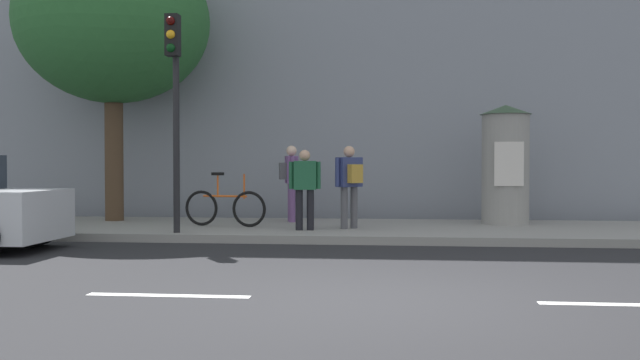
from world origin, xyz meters
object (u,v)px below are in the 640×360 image
at_px(street_tree, 113,22).
at_px(pedestrian_near_pole, 350,179).
at_px(pedestrian_with_bag, 291,176).
at_px(poster_column, 505,164).
at_px(bicycle_leaning, 225,207).
at_px(pedestrian_in_dark_shirt, 305,184).
at_px(traffic_light, 174,86).

xyz_separation_m(street_tree, pedestrian_near_pole, (5.32, -1.40, -3.42)).
xyz_separation_m(pedestrian_near_pole, pedestrian_with_bag, (-1.39, 1.48, 0.02)).
bearing_deg(poster_column, bicycle_leaning, -168.36).
height_order(poster_column, pedestrian_in_dark_shirt, poster_column).
bearing_deg(pedestrian_in_dark_shirt, traffic_light, -159.47).
bearing_deg(pedestrian_near_pole, traffic_light, -157.78).
distance_m(traffic_light, bicycle_leaning, 2.80).
height_order(street_tree, pedestrian_near_pole, street_tree).
distance_m(street_tree, pedestrian_near_pole, 6.48).
xyz_separation_m(pedestrian_with_bag, pedestrian_in_dark_shirt, (0.55, -1.89, -0.10)).
relative_size(poster_column, bicycle_leaning, 1.43).
xyz_separation_m(street_tree, bicycle_leaning, (2.79, -1.18, -3.99)).
distance_m(poster_column, pedestrian_near_pole, 3.48).
bearing_deg(pedestrian_near_pole, bicycle_leaning, 175.00).
relative_size(poster_column, street_tree, 0.40).
distance_m(street_tree, bicycle_leaning, 5.01).
bearing_deg(bicycle_leaning, street_tree, 157.13).
relative_size(street_tree, pedestrian_with_bag, 3.75).
bearing_deg(pedestrian_near_pole, pedestrian_with_bag, 133.16).
xyz_separation_m(poster_column, bicycle_leaning, (-5.71, -1.18, -0.88)).
relative_size(street_tree, bicycle_leaning, 3.55).
bearing_deg(pedestrian_with_bag, street_tree, -178.84).
distance_m(poster_column, pedestrian_in_dark_shirt, 4.41).
bearing_deg(traffic_light, poster_column, 23.01).
distance_m(pedestrian_with_bag, bicycle_leaning, 1.81).
bearing_deg(poster_column, pedestrian_with_bag, 179.01).
height_order(pedestrian_with_bag, pedestrian_in_dark_shirt, pedestrian_with_bag).
bearing_deg(traffic_light, pedestrian_with_bag, 57.88).
relative_size(pedestrian_near_pole, pedestrian_with_bag, 0.97).
distance_m(traffic_light, pedestrian_near_pole, 3.77).
distance_m(pedestrian_in_dark_shirt, bicycle_leaning, 1.89).
bearing_deg(pedestrian_in_dark_shirt, pedestrian_near_pole, 26.63).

